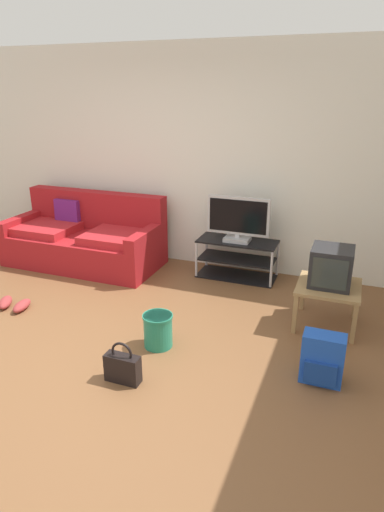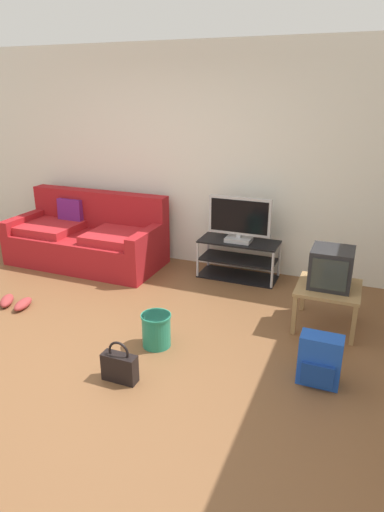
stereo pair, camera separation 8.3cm
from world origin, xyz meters
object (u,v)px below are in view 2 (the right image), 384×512
at_px(flat_tv, 239,220).
at_px(side_table, 328,292).
at_px(crt_tv, 331,268).
at_px(handbag, 120,366).
at_px(tv_stand, 238,259).
at_px(sneakers_pair, 15,302).
at_px(backpack, 320,360).
at_px(cleaning_bucket, 156,329).
at_px(couch, 88,239).

distance_m(flat_tv, side_table, 1.44).
distance_m(crt_tv, handbag, 2.12).
bearing_deg(handbag, flat_tv, 83.23).
height_order(side_table, handbag, side_table).
bearing_deg(tv_stand, side_table, -36.88).
distance_m(crt_tv, sneakers_pair, 3.26).
distance_m(backpack, cleaning_bucket, 1.42).
relative_size(cleaning_bucket, sneakers_pair, 0.72).
height_order(tv_stand, handbag, tv_stand).
relative_size(crt_tv, cleaning_bucket, 1.25).
distance_m(side_table, handbag, 2.07).
height_order(couch, cleaning_bucket, couch).
relative_size(side_table, crt_tv, 1.53).
xyz_separation_m(couch, backpack, (3.17, -1.55, -0.12)).
bearing_deg(sneakers_pair, handbag, -22.31).
xyz_separation_m(crt_tv, sneakers_pair, (-3.10, -0.82, -0.56)).
relative_size(side_table, backpack, 1.42).
height_order(tv_stand, cleaning_bucket, tv_stand).
relative_size(tv_stand, crt_tv, 2.47).
distance_m(flat_tv, sneakers_pair, 2.65).
xyz_separation_m(couch, tv_stand, (1.99, 0.24, -0.09)).
bearing_deg(cleaning_bucket, sneakers_pair, 175.85).
bearing_deg(backpack, flat_tv, 135.26).
xyz_separation_m(flat_tv, sneakers_pair, (-1.97, -1.62, -0.69)).
xyz_separation_m(couch, crt_tv, (3.12, -0.59, 0.29)).
relative_size(crt_tv, backpack, 0.93).
xyz_separation_m(tv_stand, cleaning_bucket, (-0.24, -1.77, -0.07)).
height_order(tv_stand, crt_tv, crt_tv).
distance_m(side_table, sneakers_pair, 3.22).
xyz_separation_m(flat_tv, cleaning_bucket, (-0.24, -1.75, -0.57)).
bearing_deg(side_table, backpack, -86.87).
xyz_separation_m(tv_stand, sneakers_pair, (-1.97, -1.65, -0.19)).
height_order(couch, tv_stand, couch).
relative_size(flat_tv, cleaning_bucket, 2.42).
bearing_deg(sneakers_pair, tv_stand, 39.82).
xyz_separation_m(tv_stand, backpack, (1.18, -1.79, -0.03)).
bearing_deg(cleaning_bucket, handbag, -94.02).
relative_size(tv_stand, sneakers_pair, 2.22).
height_order(flat_tv, sneakers_pair, flat_tv).
bearing_deg(couch, side_table, -11.03).
height_order(backpack, handbag, backpack).
bearing_deg(tv_stand, cleaning_bucket, -97.56).
xyz_separation_m(flat_tv, crt_tv, (1.13, -0.81, -0.12)).
bearing_deg(side_table, flat_tv, 143.85).
bearing_deg(cleaning_bucket, crt_tv, 34.61).
relative_size(tv_stand, backpack, 2.30).
bearing_deg(tv_stand, sneakers_pair, -140.18).
height_order(couch, sneakers_pair, couch).
xyz_separation_m(couch, side_table, (3.12, -0.61, 0.04)).
distance_m(cleaning_bucket, sneakers_pair, 1.75).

